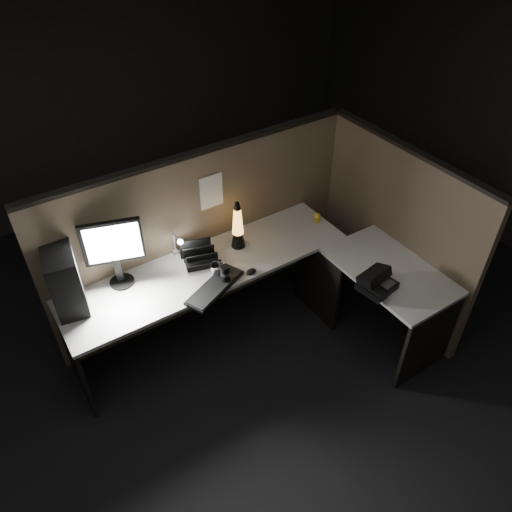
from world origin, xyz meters
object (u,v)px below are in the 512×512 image
monitor (114,247)px  keyboard (215,288)px  pc_tower (64,276)px  lava_lamp (238,228)px  desk_phone (376,282)px

monitor → keyboard: bearing=-22.0°
monitor → keyboard: size_ratio=1.06×
pc_tower → lava_lamp: bearing=4.2°
monitor → lava_lamp: size_ratio=1.30×
keyboard → monitor: bearing=116.4°
keyboard → desk_phone: desk_phone is taller
lava_lamp → desk_phone: bearing=-59.2°
monitor → lava_lamp: 0.97m
pc_tower → desk_phone: 2.20m
pc_tower → lava_lamp: 1.33m
monitor → keyboard: 0.77m
pc_tower → desk_phone: size_ratio=1.64×
monitor → desk_phone: 1.89m
monitor → lava_lamp: bearing=11.1°
lava_lamp → desk_phone: (0.58, -0.97, -0.12)m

